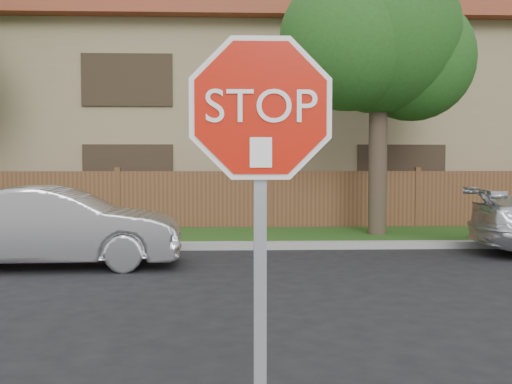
{
  "coord_description": "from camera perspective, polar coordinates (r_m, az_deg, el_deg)",
  "views": [
    {
      "loc": [
        -0.96,
        -4.49,
        1.89
      ],
      "look_at": [
        -0.83,
        -0.9,
        1.7
      ],
      "focal_mm": 42.0,
      "sensor_mm": 36.0,
      "label": 1
    }
  ],
  "objects": [
    {
      "name": "sedan_left",
      "position": [
        11.13,
        -18.43,
        -3.18
      ],
      "size": [
        4.4,
        1.74,
        1.43
      ],
      "primitive_type": "imported",
      "rotation": [
        0.0,
        0.0,
        1.63
      ],
      "color": "#A4A4A8",
      "rests_on": "ground"
    },
    {
      "name": "stop_sign",
      "position": [
        3.01,
        0.43,
        1.87
      ],
      "size": [
        1.01,
        0.13,
        2.55
      ],
      "color": "gray",
      "rests_on": "sidewalk_near"
    },
    {
      "name": "far_curb",
      "position": [
        12.81,
        2.13,
        -5.11
      ],
      "size": [
        70.0,
        0.3,
        0.15
      ],
      "primitive_type": "cube",
      "color": "gray",
      "rests_on": "ground"
    },
    {
      "name": "fence",
      "position": [
        15.96,
        1.25,
        -0.87
      ],
      "size": [
        70.0,
        0.12,
        1.6
      ],
      "primitive_type": "cube",
      "color": "#56341E",
      "rests_on": "ground"
    },
    {
      "name": "apartment_building",
      "position": [
        21.57,
        0.36,
        7.4
      ],
      "size": [
        35.2,
        9.2,
        7.2
      ],
      "color": "#9C8D61",
      "rests_on": "ground"
    },
    {
      "name": "tree_mid",
      "position": [
        14.79,
        11.84,
        14.63
      ],
      "size": [
        4.8,
        3.9,
        7.35
      ],
      "color": "#382B21",
      "rests_on": "ground"
    },
    {
      "name": "grass_strip",
      "position": [
        14.44,
        1.64,
        -4.24
      ],
      "size": [
        70.0,
        3.0,
        0.12
      ],
      "primitive_type": "cube",
      "color": "#1E4714",
      "rests_on": "ground"
    }
  ]
}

